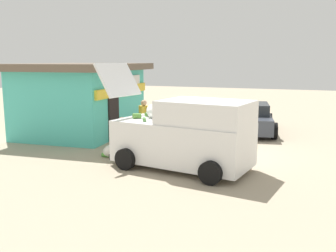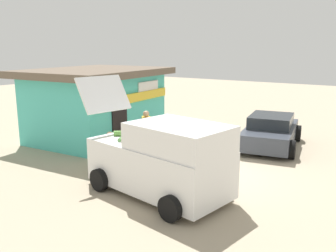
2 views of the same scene
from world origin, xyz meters
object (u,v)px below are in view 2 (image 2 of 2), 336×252
Objects in this scene: storefront_bar at (97,103)px; parked_sedan at (270,132)px; unloaded_banana_pile at (100,166)px; customer_bending at (119,144)px; paint_bucket at (181,135)px; delivery_van at (162,159)px; vendor_standing at (146,129)px.

parked_sedan is at bearing -67.30° from storefront_bar.
customer_bending is at bearing -34.62° from unloaded_banana_pile.
unloaded_banana_pile is at bearing 145.38° from customer_bending.
parked_sedan is 3.76m from paint_bucket.
storefront_bar reaches higher than paint_bucket.
customer_bending is at bearing 149.73° from parked_sedan.
delivery_van is 6.48m from parked_sedan.
unloaded_banana_pile is (0.45, 2.75, -0.83)m from delivery_van.
vendor_standing is 2.43m from unloaded_banana_pile.
parked_sedan is 11.79× the size of paint_bucket.
paint_bucket is (-0.94, 3.62, -0.44)m from parked_sedan.
customer_bending reaches higher than unloaded_banana_pile.
storefront_bar is 1.30× the size of delivery_van.
delivery_van is (-3.60, -5.95, -0.54)m from storefront_bar.
vendor_standing is at bearing -175.83° from paint_bucket.
storefront_bar is 1.46× the size of parked_sedan.
parked_sedan is 5.37× the size of unloaded_banana_pile.
customer_bending is 0.91m from unloaded_banana_pile.
delivery_van is at bearing -152.77° from paint_bucket.
delivery_van reaches higher than customer_bending.
customer_bending is at bearing -126.42° from storefront_bar.
delivery_van reaches higher than vendor_standing.
delivery_van is 1.12× the size of parked_sedan.
parked_sedan is (6.42, -0.79, -0.39)m from delivery_van.
customer_bending is (-2.63, -3.56, -0.72)m from storefront_bar.
storefront_bar is at bearing 53.58° from customer_bending.
storefront_bar is at bearing 120.99° from paint_bucket.
storefront_bar is 6.98m from delivery_van.
vendor_standing is at bearing -3.11° from unloaded_banana_pile.
vendor_standing is (-0.85, -3.33, -0.59)m from storefront_bar.
storefront_bar is at bearing 112.70° from parked_sedan.
storefront_bar is 3.76× the size of vendor_standing.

